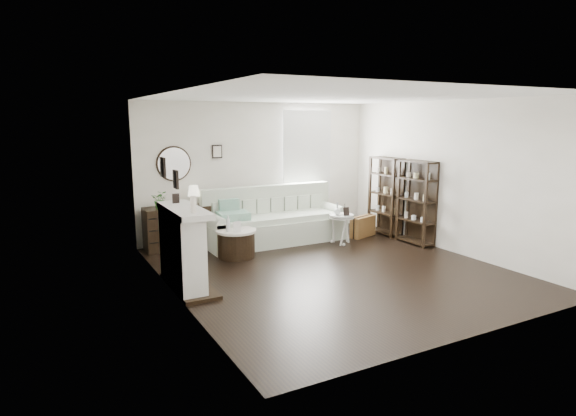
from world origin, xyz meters
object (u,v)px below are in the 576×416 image
dresser (177,228)px  drum_table (236,243)px  sofa (274,223)px  pedestal_table (341,217)px

dresser → drum_table: bearing=-55.3°
sofa → pedestal_table: size_ratio=4.80×
sofa → drum_table: size_ratio=3.94×
drum_table → pedestal_table: bearing=-3.0°
dresser → drum_table: 1.31m
drum_table → dresser: bearing=124.7°
drum_table → sofa: bearing=32.6°
dresser → drum_table: dresser is taller
sofa → dresser: sofa is taller
sofa → dresser: (-1.81, 0.38, 0.04)m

